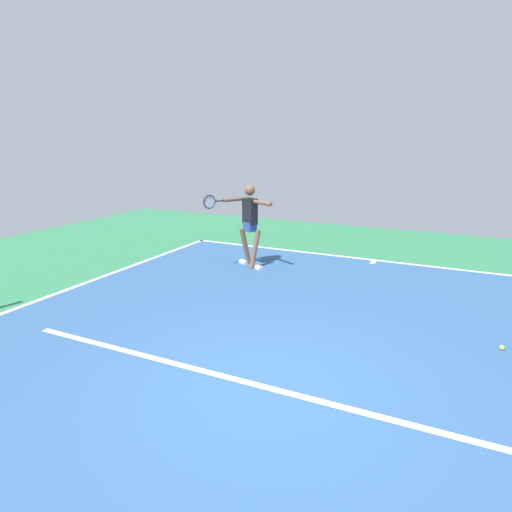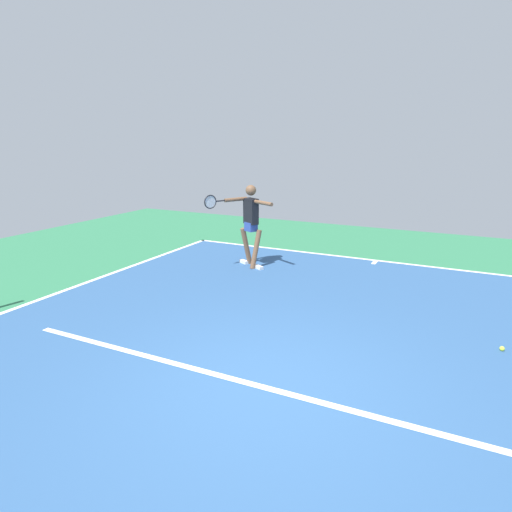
# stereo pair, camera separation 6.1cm
# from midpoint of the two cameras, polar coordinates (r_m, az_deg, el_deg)

# --- Properties ---
(ground_plane) EXTENTS (20.41, 20.41, 0.00)m
(ground_plane) POSITION_cam_midpoint_polar(r_m,az_deg,el_deg) (5.27, 1.16, -16.72)
(ground_plane) COLOR #2D754C
(court_surface) EXTENTS (9.78, 12.40, 0.00)m
(court_surface) POSITION_cam_midpoint_polar(r_m,az_deg,el_deg) (5.27, 1.16, -16.70)
(court_surface) COLOR #2D5484
(court_surface) RESTS_ON ground_plane
(court_line_baseline_near) EXTENTS (9.78, 0.10, 0.01)m
(court_line_baseline_near) POSITION_cam_midpoint_polar(r_m,az_deg,el_deg) (10.77, 14.96, -0.52)
(court_line_baseline_near) COLOR white
(court_line_baseline_near) RESTS_ON ground_plane
(court_line_service) EXTENTS (7.33, 0.10, 0.01)m
(court_line_service) POSITION_cam_midpoint_polar(r_m,az_deg,el_deg) (5.27, 1.19, -16.66)
(court_line_service) COLOR white
(court_line_service) RESTS_ON ground_plane
(court_line_centre_mark) EXTENTS (0.10, 0.30, 0.01)m
(court_line_centre_mark) POSITION_cam_midpoint_polar(r_m,az_deg,el_deg) (10.58, 14.75, -0.78)
(court_line_centre_mark) COLOR white
(court_line_centre_mark) RESTS_ON ground_plane
(tennis_player) EXTENTS (1.32, 1.11, 1.83)m
(tennis_player) POSITION_cam_midpoint_polar(r_m,az_deg,el_deg) (9.67, -1.12, 4.70)
(tennis_player) COLOR brown
(tennis_player) RESTS_ON ground_plane
(tennis_ball_near_player) EXTENTS (0.07, 0.07, 0.07)m
(tennis_ball_near_player) POSITION_cam_midpoint_polar(r_m,az_deg,el_deg) (6.92, 28.98, -10.33)
(tennis_ball_near_player) COLOR #C6E53D
(tennis_ball_near_player) RESTS_ON ground_plane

